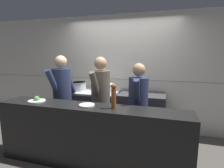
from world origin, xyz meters
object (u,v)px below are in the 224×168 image
(plated_dish_main, at_px, (37,100))
(chef_head_cook, at_px, (62,95))
(chefs_knife, at_px, (134,94))
(chef_sous, at_px, (101,98))
(sauce_pot, at_px, (106,88))
(plated_dish_appetiser, at_px, (87,105))
(pepper_mill, at_px, (114,96))
(stock_pot, at_px, (79,86))
(chef_line, at_px, (138,106))
(oven_range, at_px, (91,110))

(plated_dish_main, relative_size, chef_head_cook, 0.16)
(chefs_knife, distance_m, chef_sous, 0.75)
(chef_head_cook, bearing_deg, sauce_pot, 58.08)
(chef_head_cook, bearing_deg, plated_dish_appetiser, -23.92)
(chef_sous, bearing_deg, plated_dish_main, -138.79)
(chefs_knife, xyz_separation_m, pepper_mill, (-0.09, -1.18, 0.22))
(sauce_pot, height_order, pepper_mill, pepper_mill)
(stock_pot, bearing_deg, pepper_mill, -46.45)
(chef_line, bearing_deg, oven_range, 146.50)
(oven_range, xyz_separation_m, sauce_pot, (0.35, -0.00, 0.55))
(stock_pot, relative_size, pepper_mill, 0.95)
(sauce_pot, xyz_separation_m, chef_line, (0.81, -0.73, -0.13))
(chef_head_cook, bearing_deg, chef_line, 9.98)
(plated_dish_main, height_order, plated_dish_appetiser, plated_dish_main)
(chefs_knife, xyz_separation_m, plated_dish_main, (-1.39, -1.17, 0.06))
(plated_dish_main, distance_m, pepper_mill, 1.31)
(plated_dish_main, xyz_separation_m, chef_sous, (0.88, 0.62, -0.05))
(chefs_knife, height_order, chef_head_cook, chef_head_cook)
(plated_dish_appetiser, relative_size, chef_sous, 0.14)
(chefs_knife, distance_m, plated_dish_appetiser, 1.26)
(stock_pot, bearing_deg, chef_head_cook, -90.85)
(plated_dish_appetiser, height_order, chef_line, chef_line)
(oven_range, xyz_separation_m, chef_sous, (0.47, -0.64, 0.48))
(chef_line, bearing_deg, pepper_mill, -118.11)
(sauce_pot, height_order, plated_dish_main, sauce_pot)
(sauce_pot, distance_m, plated_dish_main, 1.46)
(chefs_knife, bearing_deg, plated_dish_main, -139.91)
(pepper_mill, relative_size, chef_sous, 0.21)
(pepper_mill, xyz_separation_m, chef_line, (0.27, 0.53, -0.27))
(plated_dish_appetiser, bearing_deg, pepper_mill, -3.06)
(chefs_knife, xyz_separation_m, plated_dish_appetiser, (-0.51, -1.15, 0.05))
(chef_head_cook, bearing_deg, chef_sous, 15.14)
(pepper_mill, bearing_deg, chefs_knife, 85.79)
(sauce_pot, distance_m, chef_head_cook, 0.94)
(stock_pot, height_order, chefs_knife, stock_pot)
(chefs_knife, bearing_deg, oven_range, 174.98)
(chef_sous, bearing_deg, plated_dish_appetiser, -83.63)
(oven_range, relative_size, sauce_pot, 3.43)
(stock_pot, distance_m, plated_dish_appetiser, 1.44)
(oven_range, bearing_deg, stock_pot, -176.86)
(oven_range, bearing_deg, chef_line, -32.22)
(pepper_mill, bearing_deg, chef_sous, 124.26)
(sauce_pot, relative_size, chef_line, 0.23)
(stock_pot, relative_size, plated_dish_main, 1.25)
(plated_dish_main, xyz_separation_m, pepper_mill, (1.30, -0.01, 0.16))
(chefs_knife, bearing_deg, chef_sous, -132.85)
(chef_head_cook, xyz_separation_m, chef_sous, (0.77, 0.04, -0.01))
(chef_head_cook, bearing_deg, plated_dish_main, -88.57)
(stock_pot, xyz_separation_m, chef_line, (1.45, -0.72, -0.13))
(plated_dish_appetiser, xyz_separation_m, chef_sous, (-0.00, 0.60, -0.04))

